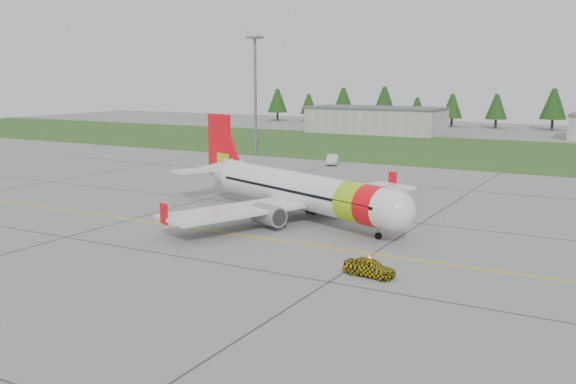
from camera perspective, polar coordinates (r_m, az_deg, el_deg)
The scene contains 9 objects.
ground at distance 48.47m, azimuth -7.14°, elevation -6.16°, with size 320.00×320.00×0.00m, color gray.
aircraft at distance 62.03m, azimuth 0.91°, elevation 0.13°, with size 29.89×28.39×9.48m.
follow_me_car at distance 44.60m, azimuth 7.28°, elevation -5.14°, with size 1.49×1.26×3.71m, color gold.
service_van at distance 100.76m, azimuth 3.99°, elevation 3.80°, with size 1.66×1.57×4.76m, color beige.
grass_strip at distance 123.30m, azimuth 16.02°, elevation 3.50°, with size 320.00×50.00×0.03m, color #30561E.
taxi_guideline at distance 54.87m, azimuth -2.19°, elevation -4.13°, with size 120.00×0.25×0.02m, color gold.
hangar_west at distance 158.62m, azimuth 7.81°, elevation 6.29°, with size 32.00×14.00×6.00m, color #A8A8A3.
floodlight_mast at distance 112.58m, azimuth -2.92°, elevation 8.37°, with size 0.50×0.50×20.00m, color slate.
treeline at distance 177.76m, azimuth 20.31°, elevation 6.82°, with size 160.00×8.00×10.00m, color #1C3F14, non-canonical shape.
Camera 1 is at (27.71, -37.37, 13.60)m, focal length 40.00 mm.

